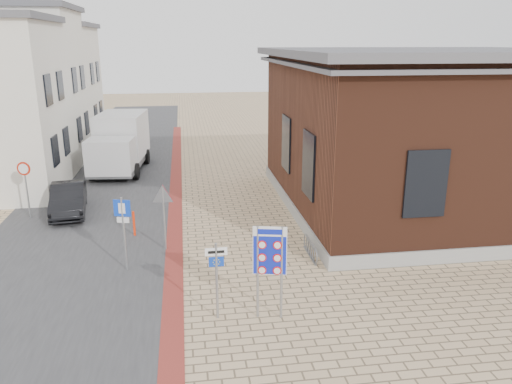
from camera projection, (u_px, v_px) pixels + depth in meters
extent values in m
plane|color=tan|center=(241.00, 292.00, 14.76)|extent=(120.00, 120.00, 0.00)
cube|color=#38383A|center=(114.00, 172.00, 28.19)|extent=(7.00, 60.00, 0.02)
cube|color=maroon|center=(176.00, 195.00, 23.95)|extent=(0.60, 40.00, 0.02)
cube|color=gray|center=(420.00, 199.00, 22.57)|extent=(12.15, 12.15, 0.50)
cube|color=#492417|center=(428.00, 128.00, 21.63)|extent=(12.00, 12.00, 6.00)
cube|color=#545459|center=(435.00, 53.00, 20.71)|extent=(13.00, 13.00, 0.30)
cube|color=#545459|center=(434.00, 63.00, 20.83)|extent=(12.70, 12.70, 0.15)
cube|color=black|center=(309.00, 165.00, 18.15)|extent=(0.12, 1.60, 2.40)
cube|color=black|center=(287.00, 143.00, 21.94)|extent=(0.12, 1.60, 2.40)
cube|color=black|center=(426.00, 184.00, 15.71)|extent=(1.40, 0.12, 2.20)
cube|color=black|center=(55.00, 151.00, 23.31)|extent=(0.10, 1.10, 1.40)
cube|color=black|center=(66.00, 141.00, 25.58)|extent=(0.10, 1.10, 1.40)
cube|color=black|center=(48.00, 90.00, 22.49)|extent=(0.10, 1.10, 1.40)
cube|color=black|center=(60.00, 85.00, 24.77)|extent=(0.10, 1.10, 1.40)
cube|color=silver|center=(17.00, 90.00, 28.99)|extent=(7.00, 6.00, 8.80)
cube|color=#545459|center=(5.00, 6.00, 27.67)|extent=(7.40, 6.40, 0.30)
cube|color=black|center=(79.00, 129.00, 28.99)|extent=(0.10, 1.10, 1.40)
cube|color=black|center=(87.00, 123.00, 31.26)|extent=(0.10, 1.10, 1.40)
cube|color=black|center=(74.00, 80.00, 28.17)|extent=(0.10, 1.10, 1.40)
cube|color=black|center=(82.00, 77.00, 30.45)|extent=(0.10, 1.10, 1.40)
cube|color=silver|center=(44.00, 88.00, 34.79)|extent=(7.00, 6.00, 8.00)
cube|color=#545459|center=(37.00, 25.00, 33.59)|extent=(7.40, 6.40, 0.30)
cube|color=black|center=(96.00, 115.00, 34.67)|extent=(0.10, 1.10, 1.40)
cube|color=black|center=(101.00, 110.00, 36.94)|extent=(0.10, 1.10, 1.40)
cube|color=black|center=(92.00, 73.00, 33.85)|extent=(0.10, 1.10, 1.40)
cube|color=black|center=(98.00, 71.00, 36.13)|extent=(0.10, 1.10, 1.40)
torus|color=slate|center=(315.00, 256.00, 16.57)|extent=(0.04, 0.60, 0.60)
torus|color=slate|center=(313.00, 252.00, 16.85)|extent=(0.04, 0.60, 0.60)
torus|color=slate|center=(310.00, 249.00, 17.13)|extent=(0.04, 0.60, 0.60)
torus|color=slate|center=(308.00, 245.00, 17.42)|extent=(0.04, 0.60, 0.60)
torus|color=slate|center=(306.00, 242.00, 17.70)|extent=(0.04, 0.60, 0.60)
cube|color=slate|center=(310.00, 255.00, 17.21)|extent=(0.08, 1.60, 0.04)
imported|color=black|center=(68.00, 199.00, 21.34)|extent=(1.88, 4.03, 1.28)
cube|color=slate|center=(121.00, 163.00, 28.24)|extent=(2.89, 6.18, 0.28)
cube|color=silver|center=(111.00, 156.00, 25.96)|extent=(2.50, 2.10, 1.78)
cube|color=black|center=(107.00, 153.00, 25.07)|extent=(2.11, 0.28, 0.89)
cube|color=silver|center=(122.00, 135.00, 28.77)|extent=(2.81, 4.21, 2.44)
cylinder|color=black|center=(92.00, 172.00, 26.50)|extent=(0.36, 0.91, 0.89)
cylinder|color=black|center=(136.00, 171.00, 26.61)|extent=(0.36, 0.91, 0.89)
cylinder|color=black|center=(107.00, 157.00, 29.89)|extent=(0.36, 0.91, 0.89)
cylinder|color=black|center=(146.00, 157.00, 30.01)|extent=(0.36, 0.91, 0.89)
cylinder|color=gray|center=(258.00, 273.00, 13.07)|extent=(0.07, 0.07, 2.60)
cylinder|color=gray|center=(282.00, 273.00, 13.02)|extent=(0.07, 0.07, 2.60)
cube|color=white|center=(270.00, 251.00, 12.86)|extent=(0.87, 0.24, 1.33)
cube|color=#0F20B4|center=(270.00, 251.00, 12.86)|extent=(0.84, 0.23, 1.30)
cube|color=white|center=(270.00, 231.00, 12.71)|extent=(0.84, 0.24, 0.25)
cylinder|color=gray|center=(217.00, 281.00, 13.07)|extent=(0.07, 0.07, 2.15)
cube|color=white|center=(216.00, 252.00, 12.83)|extent=(0.58, 0.05, 0.21)
cube|color=#0F38B7|center=(216.00, 262.00, 12.91)|extent=(0.39, 0.05, 0.26)
cylinder|color=gray|center=(124.00, 235.00, 15.81)|extent=(0.07, 0.07, 2.46)
cube|color=blue|center=(122.00, 208.00, 15.55)|extent=(0.53, 0.19, 0.54)
cube|color=white|center=(123.00, 220.00, 15.67)|extent=(0.39, 0.15, 0.18)
cylinder|color=gray|center=(164.00, 219.00, 17.43)|extent=(0.07, 0.07, 2.28)
cylinder|color=gray|center=(27.00, 190.00, 20.61)|extent=(0.07, 0.07, 2.40)
cylinder|color=#B7210D|center=(24.00, 169.00, 20.34)|extent=(0.56, 0.15, 0.57)
cylinder|color=#F8310D|center=(134.00, 224.00, 18.87)|extent=(0.10, 0.10, 0.98)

